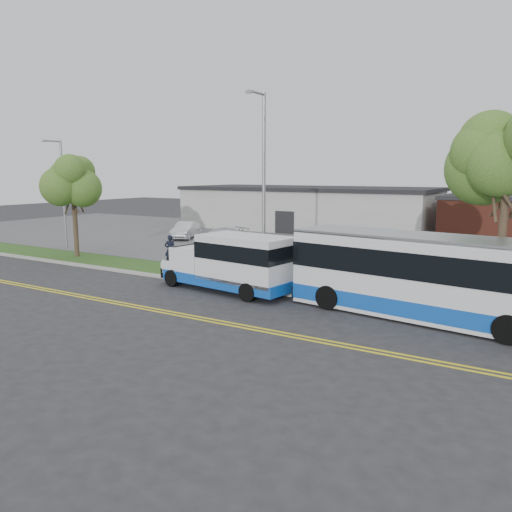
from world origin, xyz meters
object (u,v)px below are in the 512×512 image
Objects in this scene: shuttle_bus at (234,261)px; pedestrian at (170,250)px; streetlight_near at (263,182)px; streetlight_far at (62,190)px; tree_east at (508,160)px; parked_car_a at (185,230)px; tree_west at (73,182)px; transit_bus at (439,279)px; parked_car_b at (220,237)px.

shuttle_bus is 4.03× the size of pedestrian.
streetlight_near reaches higher than pedestrian.
tree_east is at bearing -4.60° from streetlight_far.
tree_east reaches higher than pedestrian.
streetlight_near reaches higher than shuttle_bus.
parked_car_a is (4.33, 9.00, -3.66)m from streetlight_far.
tree_west is 0.73× the size of streetlight_near.
tree_west is at bearing -33.92° from pedestrian.
shuttle_bus is (-0.30, -2.21, -3.74)m from streetlight_near.
streetlight_near reaches higher than streetlight_far.
tree_west is 0.86× the size of streetlight_far.
shuttle_bus reaches higher than parked_car_a.
shuttle_bus is at bearing -167.59° from tree_east.
transit_bus reaches higher than pedestrian.
streetlight_far is (-4.00, 2.22, -0.65)m from tree_west.
streetlight_near is at bearing -8.05° from streetlight_far.
transit_bus reaches higher than parked_car_a.
tree_east reaches higher than tree_west.
parked_car_a is at bearing 157.42° from transit_bus.
pedestrian reaches higher than parked_car_a.
transit_bus reaches higher than shuttle_bus.
shuttle_bus is 0.62× the size of transit_bus.
transit_bus is 2.62× the size of parked_car_b.
streetlight_near is at bearing 89.34° from shuttle_bus.
parked_car_a is (-14.37, 13.90, -0.68)m from shuttle_bus.
parked_car_b is at bearing 134.90° from streetlight_near.
streetlight_near is 14.33m from parked_car_b.
transit_bus is (24.15, -2.60, -3.45)m from tree_west.
tree_east is 0.88× the size of streetlight_near.
pedestrian is 0.40× the size of parked_car_b.
pedestrian is (11.62, -1.42, -3.45)m from streetlight_far.
tree_west is 15.38m from shuttle_bus.
streetlight_far is 1.07× the size of shuttle_bus.
shuttle_bus is (14.70, -2.69, -3.63)m from tree_west.
tree_west is 15.01m from streetlight_near.
parked_car_a is at bearing 156.04° from tree_east.
pedestrian is at bearing -6.94° from streetlight_far.
transit_bus is 27.55m from parked_car_a.
tree_east is at bearing 59.88° from transit_bus.
pedestrian is (7.62, 0.80, -4.09)m from tree_west.
transit_bus is (9.15, -2.13, -3.56)m from streetlight_near.
tree_east is 1.92× the size of parked_car_a.
tree_west reaches higher than shuttle_bus.
pedestrian is at bearing -55.00° from parked_car_b.
streetlight_near is 8.59m from pedestrian.
streetlight_far reaches higher than shuttle_bus.
streetlight_far is 12.26m from parked_car_b.
pedestrian is at bearing 5.99° from tree_west.
tree_west is at bearing 179.56° from tree_east.
shuttle_bus is at bearing -97.80° from streetlight_near.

